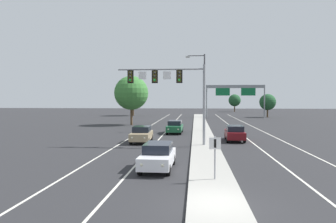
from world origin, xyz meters
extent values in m
plane|color=#28282B|center=(0.00, 0.00, 0.00)|extent=(260.00, 260.00, 0.00)
cube|color=#9E9B93|center=(0.00, 18.00, 0.07)|extent=(2.40, 110.00, 0.15)
cube|color=silver|center=(-4.70, 25.00, 0.00)|extent=(0.14, 100.00, 0.01)
cube|color=silver|center=(4.70, 25.00, 0.00)|extent=(0.14, 100.00, 0.01)
cube|color=silver|center=(-8.00, 25.00, 0.00)|extent=(0.14, 100.00, 0.01)
cube|color=silver|center=(8.00, 25.00, 0.00)|extent=(0.14, 100.00, 0.01)
cylinder|color=gray|center=(-0.09, 15.81, 3.75)|extent=(0.24, 0.24, 7.20)
cylinder|color=gray|center=(-3.98, 15.81, 6.95)|extent=(7.80, 0.16, 0.16)
cube|color=black|center=(-2.31, 15.85, 6.30)|extent=(0.56, 0.06, 1.20)
cube|color=#38330F|center=(-2.31, 15.81, 6.30)|extent=(0.32, 0.32, 1.00)
sphere|color=#282828|center=(-2.31, 15.64, 6.62)|extent=(0.22, 0.22, 0.22)
sphere|color=#282828|center=(-2.31, 15.64, 6.30)|extent=(0.22, 0.22, 0.22)
sphere|color=green|center=(-2.31, 15.64, 5.98)|extent=(0.22, 0.22, 0.22)
cube|color=black|center=(-4.54, 15.85, 6.30)|extent=(0.56, 0.06, 1.20)
cube|color=#38330F|center=(-4.54, 15.81, 6.30)|extent=(0.32, 0.32, 1.00)
sphere|color=#282828|center=(-4.54, 15.64, 6.62)|extent=(0.22, 0.22, 0.22)
sphere|color=#282828|center=(-4.54, 15.64, 6.30)|extent=(0.22, 0.22, 0.22)
sphere|color=green|center=(-4.54, 15.64, 5.98)|extent=(0.22, 0.22, 0.22)
cube|color=black|center=(-6.77, 15.85, 6.30)|extent=(0.56, 0.06, 1.20)
cube|color=#38330F|center=(-6.77, 15.81, 6.30)|extent=(0.32, 0.32, 1.00)
sphere|color=#282828|center=(-6.77, 15.64, 6.62)|extent=(0.22, 0.22, 0.22)
sphere|color=#282828|center=(-6.77, 15.64, 6.30)|extent=(0.22, 0.22, 0.22)
sphere|color=green|center=(-6.77, 15.64, 5.98)|extent=(0.22, 0.22, 0.22)
cube|color=white|center=(-3.43, 15.79, 6.40)|extent=(0.70, 0.04, 0.70)
cube|color=white|center=(-5.66, 15.79, 6.40)|extent=(0.70, 0.04, 0.70)
cylinder|color=gray|center=(0.13, 3.65, 1.25)|extent=(0.08, 0.08, 2.20)
cube|color=white|center=(0.13, 3.62, 2.00)|extent=(0.60, 0.03, 0.60)
cube|color=black|center=(0.13, 3.60, 2.00)|extent=(0.12, 0.01, 0.44)
cylinder|color=#4C4C51|center=(0.31, 29.18, 5.15)|extent=(0.20, 0.20, 10.00)
cylinder|color=#4C4C51|center=(-0.79, 29.18, 9.95)|extent=(2.20, 0.12, 0.12)
cube|color=#B7B7B2|center=(-1.89, 29.18, 9.80)|extent=(0.56, 0.28, 0.20)
cube|color=silver|center=(-3.13, 6.28, 0.67)|extent=(1.90, 4.44, 0.70)
cube|color=black|center=(-3.13, 6.50, 1.30)|extent=(1.64, 2.41, 0.56)
sphere|color=#EAE5C6|center=(-2.61, 4.09, 0.72)|extent=(0.18, 0.18, 0.18)
sphere|color=#EAE5C6|center=(-3.76, 4.11, 0.72)|extent=(0.18, 0.18, 0.18)
cylinder|color=black|center=(-2.37, 4.76, 0.32)|extent=(0.23, 0.64, 0.64)
cylinder|color=black|center=(-3.97, 4.80, 0.32)|extent=(0.23, 0.64, 0.64)
cylinder|color=black|center=(-2.30, 7.76, 0.32)|extent=(0.23, 0.64, 0.64)
cylinder|color=black|center=(-3.90, 7.80, 0.32)|extent=(0.23, 0.64, 0.64)
cube|color=tan|center=(-6.13, 17.95, 0.67)|extent=(1.92, 4.45, 0.70)
cube|color=black|center=(-6.14, 18.17, 1.30)|extent=(1.65, 2.42, 0.56)
sphere|color=#EAE5C6|center=(-5.49, 15.78, 0.72)|extent=(0.18, 0.18, 0.18)
sphere|color=#EAE5C6|center=(-6.64, 15.75, 0.72)|extent=(0.18, 0.18, 0.18)
cylinder|color=black|center=(-5.29, 16.47, 0.32)|extent=(0.24, 0.65, 0.64)
cylinder|color=black|center=(-6.89, 16.43, 0.32)|extent=(0.24, 0.65, 0.64)
cylinder|color=black|center=(-5.37, 19.47, 0.32)|extent=(0.24, 0.65, 0.64)
cylinder|color=black|center=(-6.97, 19.42, 0.32)|extent=(0.24, 0.65, 0.64)
cube|color=#195633|center=(-3.40, 26.32, 0.67)|extent=(1.89, 4.44, 0.70)
cube|color=black|center=(-3.40, 26.54, 1.30)|extent=(1.63, 2.41, 0.56)
sphere|color=#EAE5C6|center=(-2.87, 24.13, 0.72)|extent=(0.18, 0.18, 0.18)
sphere|color=#EAE5C6|center=(-4.02, 24.15, 0.72)|extent=(0.18, 0.18, 0.18)
cylinder|color=black|center=(-2.63, 24.80, 0.32)|extent=(0.23, 0.64, 0.64)
cylinder|color=black|center=(-4.23, 24.84, 0.32)|extent=(0.23, 0.64, 0.64)
cylinder|color=black|center=(-2.57, 27.80, 0.32)|extent=(0.23, 0.64, 0.64)
cylinder|color=black|center=(-4.17, 27.84, 0.32)|extent=(0.23, 0.64, 0.64)
cube|color=#5B0F14|center=(3.12, 19.86, 0.67)|extent=(1.93, 4.45, 0.70)
cube|color=black|center=(3.12, 19.64, 1.30)|extent=(1.65, 2.42, 0.56)
sphere|color=#EAE5C6|center=(2.61, 22.05, 0.72)|extent=(0.18, 0.18, 0.18)
sphere|color=#EAE5C6|center=(3.76, 22.02, 0.72)|extent=(0.18, 0.18, 0.18)
cylinder|color=black|center=(2.37, 21.38, 0.32)|extent=(0.24, 0.65, 0.64)
cylinder|color=black|center=(3.97, 21.33, 0.32)|extent=(0.24, 0.65, 0.64)
cylinder|color=black|center=(2.28, 18.38, 0.32)|extent=(0.24, 0.65, 0.64)
cylinder|color=black|center=(3.88, 18.33, 0.32)|extent=(0.24, 0.65, 0.64)
cylinder|color=gray|center=(1.70, 60.27, 3.75)|extent=(0.28, 0.28, 7.50)
cylinder|color=gray|center=(14.70, 60.27, 3.75)|extent=(0.28, 0.28, 7.50)
cube|color=gray|center=(8.20, 60.27, 7.10)|extent=(13.00, 0.36, 0.70)
cube|color=#0F6033|center=(5.34, 60.07, 5.90)|extent=(3.20, 0.08, 1.70)
cube|color=#0F6033|center=(11.06, 60.07, 5.90)|extent=(3.20, 0.08, 1.70)
cylinder|color=#4C3823|center=(15.83, 62.17, 1.03)|extent=(0.36, 0.36, 2.05)
sphere|color=#1E4C28|center=(15.83, 62.17, 3.56)|extent=(3.76, 3.76, 3.76)
cylinder|color=#4C3823|center=(-11.29, 38.25, 1.52)|extent=(0.36, 0.36, 3.04)
sphere|color=#387533|center=(-11.29, 38.25, 5.26)|extent=(5.56, 5.56, 5.56)
cylinder|color=#4C3823|center=(12.23, 94.30, 1.10)|extent=(0.36, 0.36, 2.21)
sphere|color=#1E4C28|center=(12.23, 94.30, 3.83)|extent=(4.04, 4.04, 4.04)
cylinder|color=#4C3823|center=(-16.65, 66.67, 1.52)|extent=(0.36, 0.36, 3.03)
sphere|color=#2D6B2D|center=(-16.65, 66.67, 5.25)|extent=(5.54, 5.54, 5.54)
camera|label=1|loc=(-0.88, -12.55, 4.27)|focal=33.71mm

